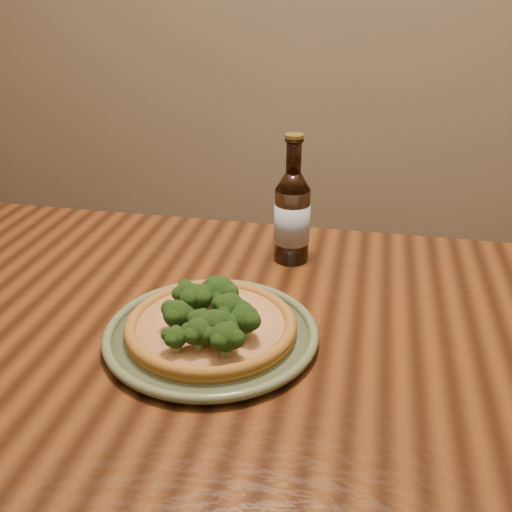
% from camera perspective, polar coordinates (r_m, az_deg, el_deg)
% --- Properties ---
extents(table, '(1.60, 0.90, 0.75)m').
position_cam_1_polar(table, '(0.91, -3.45, -13.50)').
color(table, '#4E2810').
rests_on(table, ground).
extents(plate, '(0.31, 0.31, 0.02)m').
position_cam_1_polar(plate, '(0.86, -4.28, -7.39)').
color(plate, '#596646').
rests_on(plate, table).
extents(pizza, '(0.24, 0.24, 0.07)m').
position_cam_1_polar(pizza, '(0.85, -4.32, -6.36)').
color(pizza, '#966521').
rests_on(pizza, plate).
extents(beer_bottle, '(0.06, 0.06, 0.23)m').
position_cam_1_polar(beer_bottle, '(1.06, 3.46, 3.86)').
color(beer_bottle, black).
rests_on(beer_bottle, table).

